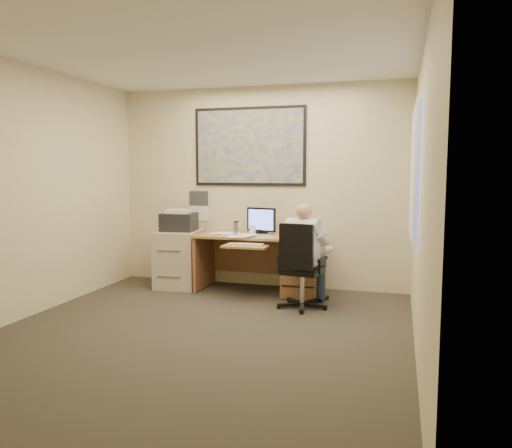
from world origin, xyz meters
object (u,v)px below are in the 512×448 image
(desk, at_px, (286,259))
(filing_cabinet, at_px, (180,253))
(person, at_px, (303,256))
(office_chair, at_px, (302,284))

(desk, bearing_deg, filing_cabinet, -178.46)
(desk, xyz_separation_m, filing_cabinet, (-1.47, -0.04, 0.02))
(desk, height_order, person, person)
(office_chair, distance_m, person, 0.32)
(filing_cabinet, xyz_separation_m, person, (1.81, -0.56, 0.15))
(office_chair, bearing_deg, desk, 125.65)
(desk, relative_size, filing_cabinet, 1.52)
(filing_cabinet, bearing_deg, office_chair, -24.89)
(office_chair, height_order, person, person)
(filing_cabinet, distance_m, office_chair, 1.93)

